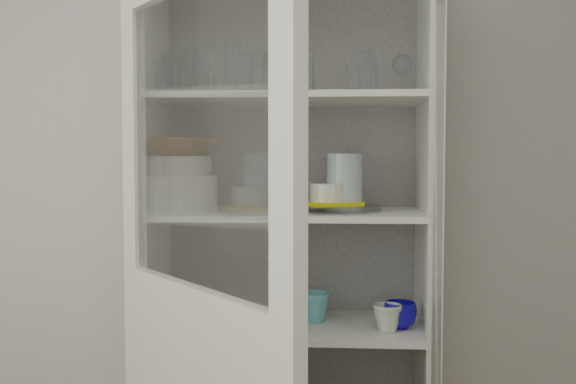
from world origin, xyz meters
The scene contains 31 objects.
wall_back centered at (0.00, 1.50, 1.30)m, with size 3.60×0.02×2.60m, color #B7B7B7.
pantry_cabinet centered at (0.20, 1.34, 0.94)m, with size 1.00×0.45×2.10m.
cupboard_door centered at (-0.01, 0.71, 0.87)m, with size 0.61×0.71×2.00m.
tumbler_0 centered at (-0.21, 1.15, 1.72)m, with size 0.06×0.06×0.12m, color silver.
tumbler_1 centered at (-0.06, 1.12, 1.72)m, with size 0.06×0.06×0.13m, color silver.
tumbler_2 centered at (0.06, 1.13, 1.72)m, with size 0.06×0.06×0.12m, color silver.
tumbler_3 centered at (0.16, 1.17, 1.73)m, with size 0.07×0.07×0.14m, color silver.
tumbler_4 centered at (0.26, 1.16, 1.73)m, with size 0.07×0.07×0.14m, color silver.
tumbler_5 centered at (0.47, 1.15, 1.73)m, with size 0.07×0.07×0.13m, color silver.
tumbler_6 centered at (0.44, 1.13, 1.73)m, with size 0.07×0.07×0.14m, color silver.
tumbler_7 centered at (-0.21, 1.27, 1.73)m, with size 0.07×0.07×0.14m, color silver.
tumbler_8 centered at (-0.21, 1.26, 1.73)m, with size 0.07×0.07×0.14m, color silver.
tumbler_9 centered at (0.14, 1.29, 1.73)m, with size 0.07×0.07×0.14m, color silver.
goblet_0 centered at (-0.16, 1.35, 1.75)m, with size 0.08×0.08×0.19m, color silver, non-canonical shape.
goblet_1 centered at (0.20, 1.39, 1.76)m, with size 0.08×0.08×0.19m, color silver, non-canonical shape.
goblet_2 centered at (0.44, 1.39, 1.74)m, with size 0.07×0.07×0.15m, color silver, non-canonical shape.
goblet_3 centered at (0.61, 1.40, 1.75)m, with size 0.08×0.08×0.18m, color silver, non-canonical shape.
plate_stack_front centered at (-0.17, 1.21, 1.32)m, with size 0.25×0.25×0.13m, color silver.
plate_stack_back centered at (-0.21, 1.39, 1.32)m, with size 0.19×0.19×0.11m, color silver.
cream_bowl centered at (-0.17, 1.21, 1.42)m, with size 0.21×0.21×0.07m, color beige.
terracotta_bowl centered at (-0.17, 1.21, 1.48)m, with size 0.25×0.25×0.06m, color brown.
glass_platter centered at (0.35, 1.28, 1.27)m, with size 0.36×0.36×0.02m, color silver.
yellow_trivet centered at (0.35, 1.28, 1.29)m, with size 0.18×0.18×0.01m, color yellow.
white_ramekin centered at (0.35, 1.28, 1.33)m, with size 0.15×0.15×0.06m, color silver.
grey_bowl_stack centered at (0.40, 1.28, 1.36)m, with size 0.13×0.13×0.20m, color #ADC2C0.
mug_blue centered at (0.59, 1.22, 0.91)m, with size 0.12×0.12×0.09m, color #0C129D.
mug_teal centered at (0.29, 1.30, 0.91)m, with size 0.11×0.11×0.10m, color teal.
mug_white centered at (0.54, 1.18, 0.91)m, with size 0.10×0.10×0.09m, color silver.
teal_jar centered at (0.21, 1.32, 0.91)m, with size 0.08×0.08×0.10m.
measuring_cups centered at (0.16, 1.20, 0.88)m, with size 0.10×0.10×0.04m, color #A6A4B7.
white_canister centered at (-0.13, 1.28, 0.92)m, with size 0.10×0.10×0.12m, color silver.
Camera 1 is at (0.34, -0.98, 1.45)m, focal length 40.00 mm.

